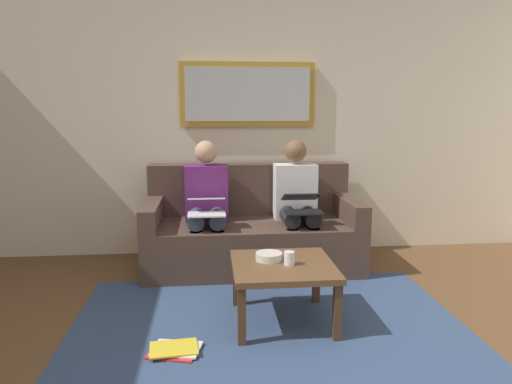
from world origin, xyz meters
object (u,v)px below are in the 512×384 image
cup (289,258)px  magazine_stack (174,350)px  framed_mirror (248,94)px  coffee_table (283,271)px  person_right (207,202)px  laptop_black (302,203)px  bowl (269,256)px  person_left (297,200)px  laptop_white (207,206)px  couch (252,231)px

cup → magazine_stack: (0.74, 0.32, -0.43)m
framed_mirror → coffee_table: bearing=93.7°
person_right → framed_mirror: bearing=-131.4°
framed_mirror → laptop_black: (-0.40, 0.69, -0.93)m
cup → bowl: size_ratio=0.49×
person_left → laptop_white: size_ratio=3.52×
bowl → magazine_stack: bearing=35.3°
framed_mirror → coffee_table: 2.00m
couch → framed_mirror: size_ratio=1.48×
couch → laptop_black: bearing=142.8°
coffee_table → person_left: 1.21m
bowl → person_right: size_ratio=0.16×
couch → laptop_white: bearing=38.4°
person_left → laptop_white: 0.85m
person_left → person_right: (0.81, 0.00, 0.00)m
person_right → cup: bearing=114.6°
cup → laptop_white: bearing=-59.8°
framed_mirror → laptop_black: bearing=120.1°
couch → laptop_black: 0.59m
couch → person_right: 0.50m
person_left → laptop_black: bearing=90.0°
cup → person_right: (0.54, -1.18, 0.15)m
couch → coffee_table: size_ratio=2.82×
person_left → laptop_white: person_left is taller
cup → person_right: 1.31m
coffee_table → cup: (-0.04, 0.03, 0.10)m
laptop_white → magazine_stack: bearing=81.2°
framed_mirror → cup: bearing=94.8°
person_left → cup: bearing=77.4°
framed_mirror → laptop_white: (0.40, 0.71, -0.92)m
cup → coffee_table: bearing=-42.1°
couch → magazine_stack: bearing=69.2°
couch → framed_mirror: bearing=-90.0°
laptop_black → magazine_stack: 1.72m
cup → couch: bearing=-83.7°
framed_mirror → person_right: bearing=48.6°
cup → laptop_white: laptop_white is taller
couch → framed_mirror: framed_mirror is taller
person_right → laptop_white: size_ratio=3.52×
laptop_black → cup: bearing=74.3°
framed_mirror → person_right: 1.12m
framed_mirror → bowl: size_ratio=7.04×
cup → person_right: size_ratio=0.08×
couch → magazine_stack: (0.60, 1.57, -0.29)m
coffee_table → laptop_black: bearing=-108.3°
bowl → cup: bearing=136.9°
coffee_table → laptop_black: 1.00m
laptop_black → laptop_white: (0.81, 0.01, 0.00)m
bowl → laptop_white: laptop_white is taller
person_left → laptop_white: bearing=17.3°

